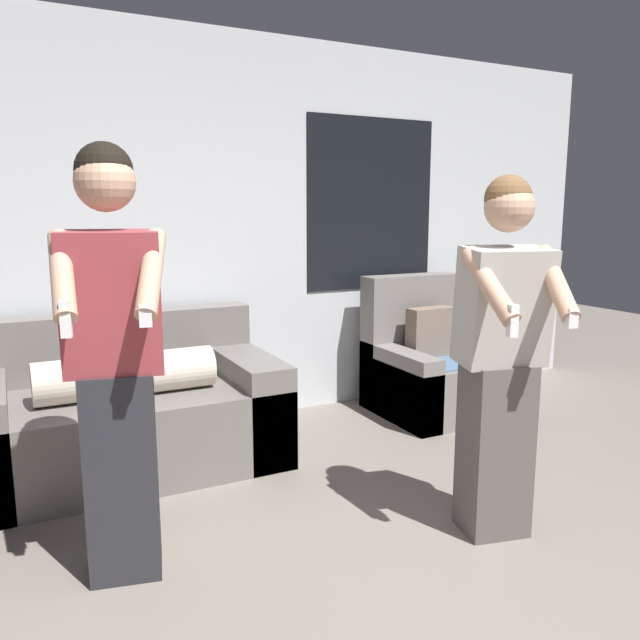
# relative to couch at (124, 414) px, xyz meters

# --- Properties ---
(wall_back) EXTENTS (6.77, 0.07, 2.70)m
(wall_back) POSITION_rel_couch_xyz_m (0.72, 0.53, 1.03)
(wall_back) COLOR silver
(wall_back) RESTS_ON ground_plane
(couch) EXTENTS (1.77, 0.99, 0.88)m
(couch) POSITION_rel_couch_xyz_m (0.00, 0.00, 0.00)
(couch) COLOR slate
(couch) RESTS_ON ground_plane
(armchair) EXTENTS (0.81, 0.82, 1.02)m
(armchair) POSITION_rel_couch_xyz_m (2.23, 0.00, 0.01)
(armchair) COLOR slate
(armchair) RESTS_ON ground_plane
(person_left) EXTENTS (0.46, 0.52, 1.76)m
(person_left) POSITION_rel_couch_xyz_m (-0.20, -1.16, 0.60)
(person_left) COLOR #28282D
(person_left) RESTS_ON ground_plane
(person_right) EXTENTS (0.46, 0.53, 1.66)m
(person_right) POSITION_rel_couch_xyz_m (1.41, -1.60, 0.53)
(person_right) COLOR #56514C
(person_right) RESTS_ON ground_plane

